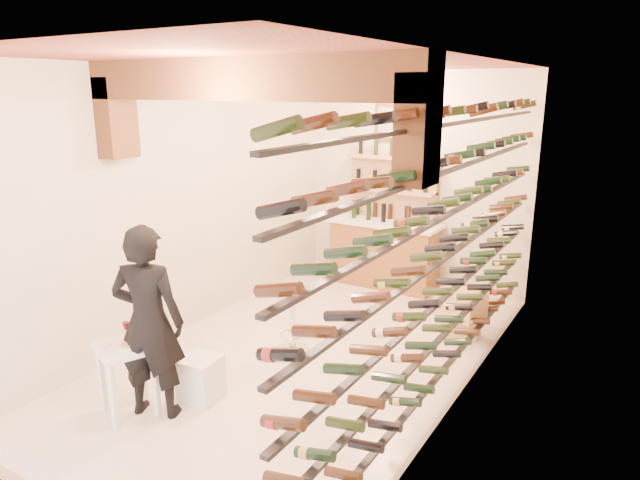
# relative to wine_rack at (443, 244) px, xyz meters

# --- Properties ---
(ground) EXTENTS (6.00, 6.00, 0.00)m
(ground) POSITION_rel_wine_rack_xyz_m (-1.53, 0.00, -1.55)
(ground) COLOR beige
(ground) RESTS_ON ground
(room_shell) EXTENTS (3.52, 6.02, 3.21)m
(room_shell) POSITION_rel_wine_rack_xyz_m (-1.53, -0.26, 0.70)
(room_shell) COLOR beige
(room_shell) RESTS_ON ground
(wine_rack) EXTENTS (0.32, 5.70, 2.56)m
(wine_rack) POSITION_rel_wine_rack_xyz_m (0.00, 0.00, 0.00)
(wine_rack) COLOR black
(wine_rack) RESTS_ON ground
(back_counter) EXTENTS (1.70, 0.62, 1.29)m
(back_counter) POSITION_rel_wine_rack_xyz_m (-1.83, 2.65, -1.02)
(back_counter) COLOR brown
(back_counter) RESTS_ON ground
(back_shelving) EXTENTS (1.40, 0.31, 2.73)m
(back_shelving) POSITION_rel_wine_rack_xyz_m (-1.83, 2.89, -0.38)
(back_shelving) COLOR tan
(back_shelving) RESTS_ON ground
(tasting_table) EXTENTS (0.63, 0.63, 0.84)m
(tasting_table) POSITION_rel_wine_rack_xyz_m (-2.30, -1.83, -0.98)
(tasting_table) COLOR white
(tasting_table) RESTS_ON ground
(white_stool) EXTENTS (0.39, 0.39, 0.44)m
(white_stool) POSITION_rel_wine_rack_xyz_m (-1.90, -1.30, -1.33)
(white_stool) COLOR white
(white_stool) RESTS_ON ground
(person) EXTENTS (0.78, 0.66, 1.82)m
(person) POSITION_rel_wine_rack_xyz_m (-2.11, -1.70, -0.64)
(person) COLOR black
(person) RESTS_ON ground
(chrome_barstool) EXTENTS (0.38, 0.38, 0.74)m
(chrome_barstool) POSITION_rel_wine_rack_xyz_m (-1.73, 0.02, -1.12)
(chrome_barstool) COLOR silver
(chrome_barstool) RESTS_ON ground
(crate_lower) EXTENTS (0.50, 0.41, 0.26)m
(crate_lower) POSITION_rel_wine_rack_xyz_m (-0.24, 1.44, -1.42)
(crate_lower) COLOR tan
(crate_lower) RESTS_ON ground
(crate_upper) EXTENTS (0.63, 0.52, 0.32)m
(crate_upper) POSITION_rel_wine_rack_xyz_m (-0.24, 1.44, -1.13)
(crate_upper) COLOR tan
(crate_upper) RESTS_ON crate_lower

